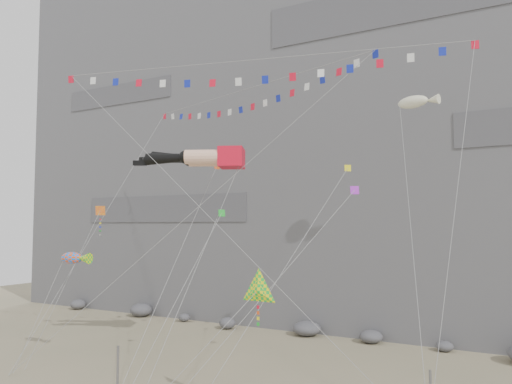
# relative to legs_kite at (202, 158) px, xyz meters

# --- Properties ---
(cliff) EXTENTS (80.00, 28.00, 50.00)m
(cliff) POSITION_rel_legs_kite_xyz_m (2.80, 27.93, 9.92)
(cliff) COLOR slate
(cliff) RESTS_ON ground
(talus_boulders) EXTENTS (60.00, 3.00, 1.20)m
(talus_boulders) POSITION_rel_legs_kite_xyz_m (2.80, 12.93, -14.48)
(talus_boulders) COLOR #58585D
(talus_boulders) RESTS_ON ground
(legs_kite) EXTENTS (8.39, 13.41, 19.20)m
(legs_kite) POSITION_rel_legs_kite_xyz_m (0.00, 0.00, 0.00)
(legs_kite) COLOR red
(legs_kite) RESTS_ON ground
(flag_banner_upper) EXTENTS (24.33, 18.29, 27.82)m
(flag_banner_upper) POSITION_rel_legs_kite_xyz_m (0.41, 5.87, 6.57)
(flag_banner_upper) COLOR red
(flag_banner_upper) RESTS_ON ground
(flag_banner_lower) EXTENTS (27.96, 8.17, 25.12)m
(flag_banner_lower) POSITION_rel_legs_kite_xyz_m (4.58, -0.56, 6.50)
(flag_banner_lower) COLOR red
(flag_banner_lower) RESTS_ON ground
(harlequin_kite) EXTENTS (1.67, 8.05, 13.39)m
(harlequin_kite) POSITION_rel_legs_kite_xyz_m (-10.51, 0.21, -3.77)
(harlequin_kite) COLOR #FB1B29
(harlequin_kite) RESTS_ON ground
(fish_windsock) EXTENTS (3.29, 4.24, 8.60)m
(fish_windsock) POSITION_rel_legs_kite_xyz_m (-8.56, -4.30, -7.37)
(fish_windsock) COLOR #FF4C0D
(fish_windsock) RESTS_ON ground
(delta_kite) EXTENTS (6.21, 4.80, 9.49)m
(delta_kite) POSITION_rel_legs_kite_xyz_m (8.79, -7.43, -8.33)
(delta_kite) COLOR #FEEA0C
(delta_kite) RESTS_ON ground
(blimp_windsock) EXTENTS (5.14, 14.85, 24.09)m
(blimp_windsock) POSITION_rel_legs_kite_xyz_m (13.58, 8.57, 4.41)
(blimp_windsock) COLOR #F5F1C9
(blimp_windsock) RESTS_ON ground
(small_kite_a) EXTENTS (2.29, 13.46, 19.75)m
(small_kite_a) POSITION_rel_legs_kite_xyz_m (-1.06, 3.41, -0.45)
(small_kite_a) COLOR #E64813
(small_kite_a) RESTS_ON ground
(small_kite_b) EXTENTS (8.13, 10.73, 17.53)m
(small_kite_b) POSITION_rel_legs_kite_xyz_m (11.50, -0.13, -2.96)
(small_kite_b) COLOR purple
(small_kite_b) RESTS_ON ground
(small_kite_c) EXTENTS (1.09, 9.93, 14.35)m
(small_kite_c) POSITION_rel_legs_kite_xyz_m (3.19, -2.39, -4.38)
(small_kite_c) COLOR green
(small_kite_c) RESTS_ON ground
(small_kite_d) EXTENTS (4.52, 14.39, 20.11)m
(small_kite_d) POSITION_rel_legs_kite_xyz_m (9.96, 3.02, -1.35)
(small_kite_d) COLOR yellow
(small_kite_d) RESTS_ON ground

